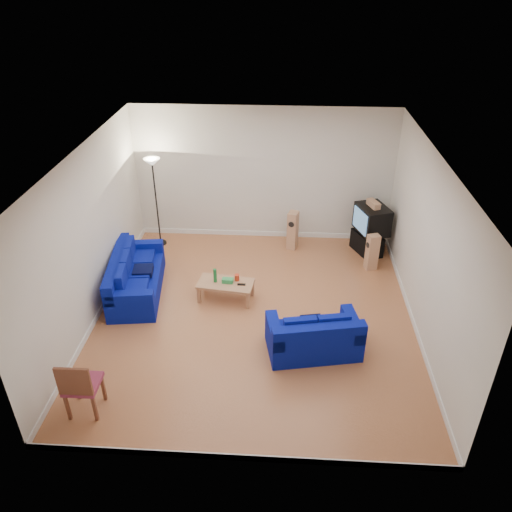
# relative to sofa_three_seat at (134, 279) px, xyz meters

# --- Properties ---
(room) EXTENTS (6.01, 6.51, 3.21)m
(room) POSITION_rel_sofa_three_seat_xyz_m (2.51, -0.65, 1.24)
(room) COLOR brown
(room) RESTS_ON ground
(sofa_three_seat) EXTENTS (1.20, 2.24, 0.83)m
(sofa_three_seat) POSITION_rel_sofa_three_seat_xyz_m (0.00, 0.00, 0.00)
(sofa_three_seat) COLOR #000A7F
(sofa_three_seat) RESTS_ON ground
(sofa_loveseat) EXTENTS (1.71, 1.16, 0.78)m
(sofa_loveseat) POSITION_rel_sofa_three_seat_xyz_m (3.60, -1.61, -0.01)
(sofa_loveseat) COLOR #000A7F
(sofa_loveseat) RESTS_ON ground
(coffee_table) EXTENTS (1.16, 0.69, 0.40)m
(coffee_table) POSITION_rel_sofa_three_seat_xyz_m (1.90, -0.14, 0.04)
(coffee_table) COLOR tan
(coffee_table) RESTS_ON ground
(bottle) EXTENTS (0.07, 0.07, 0.29)m
(bottle) POSITION_rel_sofa_three_seat_xyz_m (1.69, -0.12, 0.24)
(bottle) COLOR #197233
(bottle) RESTS_ON coffee_table
(tissue_box) EXTENTS (0.22, 0.13, 0.09)m
(tissue_box) POSITION_rel_sofa_three_seat_xyz_m (1.94, -0.13, 0.14)
(tissue_box) COLOR green
(tissue_box) RESTS_ON coffee_table
(red_canister) EXTENTS (0.10, 0.10, 0.13)m
(red_canister) POSITION_rel_sofa_three_seat_xyz_m (2.11, -0.04, 0.16)
(red_canister) COLOR red
(red_canister) RESTS_ON coffee_table
(remote) EXTENTS (0.16, 0.05, 0.02)m
(remote) POSITION_rel_sofa_three_seat_xyz_m (2.22, -0.20, 0.10)
(remote) COLOR black
(remote) RESTS_ON coffee_table
(tv_stand) EXTENTS (0.73, 0.90, 0.48)m
(tv_stand) POSITION_rel_sofa_three_seat_xyz_m (4.96, 1.95, -0.07)
(tv_stand) COLOR black
(tv_stand) RESTS_ON ground
(av_receiver) EXTENTS (0.40, 0.47, 0.10)m
(av_receiver) POSITION_rel_sofa_three_seat_xyz_m (5.01, 1.92, 0.22)
(av_receiver) COLOR black
(av_receiver) RESTS_ON tv_stand
(television) EXTENTS (0.81, 0.94, 0.61)m
(television) POSITION_rel_sofa_three_seat_xyz_m (5.00, 1.90, 0.57)
(television) COLOR black
(television) RESTS_ON av_receiver
(centre_speaker) EXTENTS (0.28, 0.42, 0.14)m
(centre_speaker) POSITION_rel_sofa_three_seat_xyz_m (4.99, 1.91, 0.95)
(centre_speaker) COLOR tan
(centre_speaker) RESTS_ON television
(speaker_left) EXTENTS (0.28, 0.32, 0.92)m
(speaker_left) POSITION_rel_sofa_three_seat_xyz_m (3.23, 2.05, 0.16)
(speaker_left) COLOR tan
(speaker_left) RESTS_ON ground
(speaker_right) EXTENTS (0.29, 0.26, 0.83)m
(speaker_right) POSITION_rel_sofa_three_seat_xyz_m (4.96, 1.21, 0.11)
(speaker_right) COLOR tan
(speaker_right) RESTS_ON ground
(floor_lamp) EXTENTS (0.37, 0.37, 2.14)m
(floor_lamp) POSITION_rel_sofa_three_seat_xyz_m (0.06, 2.05, 1.46)
(floor_lamp) COLOR black
(floor_lamp) RESTS_ON ground
(dining_chair) EXTENTS (0.50, 0.50, 1.04)m
(dining_chair) POSITION_rel_sofa_three_seat_xyz_m (0.12, -3.20, 0.27)
(dining_chair) COLOR brown
(dining_chair) RESTS_ON ground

